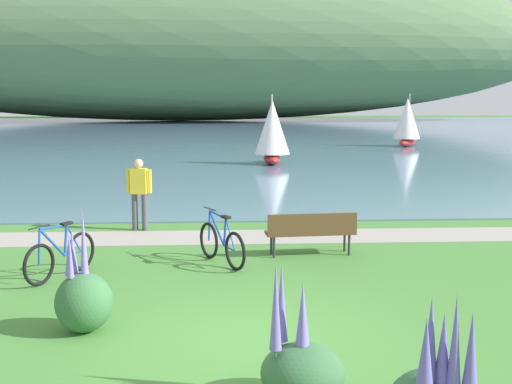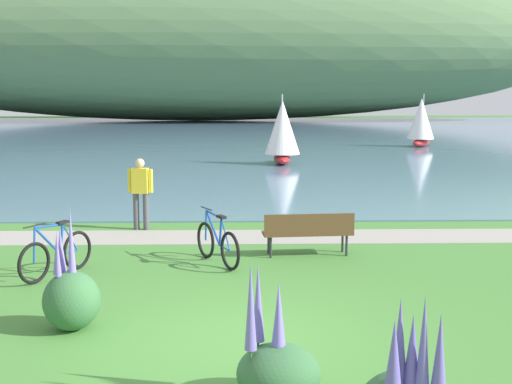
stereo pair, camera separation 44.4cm
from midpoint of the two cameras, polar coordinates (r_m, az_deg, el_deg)
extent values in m
plane|color=#478438|center=(8.70, -2.08, -12.94)|extent=(200.00, 200.00, 0.00)
cube|color=#5B7F9E|center=(56.22, -2.92, 5.19)|extent=(180.00, 80.00, 0.04)
ellipsoid|color=#567A4C|center=(85.61, -6.98, 12.89)|extent=(100.01, 28.00, 19.81)
cube|color=#A39E93|center=(14.74, -2.50, -3.97)|extent=(60.00, 1.50, 0.01)
cube|color=brown|center=(13.09, 3.81, -3.58)|extent=(1.83, 0.63, 0.05)
cube|color=brown|center=(12.84, 4.01, -2.79)|extent=(1.80, 0.19, 0.40)
cylinder|color=#2D2D33|center=(13.17, 0.39, -4.49)|extent=(0.05, 0.05, 0.45)
cylinder|color=#2D2D33|center=(13.47, 6.86, -4.26)|extent=(0.05, 0.05, 0.45)
cylinder|color=#2D2D33|center=(12.84, 0.60, -4.82)|extent=(0.05, 0.05, 0.45)
cylinder|color=#2D2D33|center=(13.15, 7.23, -4.58)|extent=(0.05, 0.05, 0.45)
torus|color=black|center=(12.82, -5.16, -4.26)|extent=(0.39, 0.66, 0.72)
torus|color=black|center=(11.91, -2.92, -5.22)|extent=(0.39, 0.66, 0.72)
cylinder|color=#1E4CB2|center=(12.46, -4.49, -3.17)|extent=(0.33, 0.55, 0.61)
cylinder|color=#1E4CB2|center=(12.38, -4.42, -2.00)|extent=(0.35, 0.60, 0.09)
cylinder|color=#1E4CB2|center=(12.18, -3.79, -3.55)|extent=(0.10, 0.13, 0.54)
cylinder|color=#1E4CB2|center=(12.09, -3.40, -4.97)|extent=(0.23, 0.39, 0.05)
cylinder|color=#1E4CB2|center=(12.00, -3.32, -3.78)|extent=(0.20, 0.34, 0.56)
cylinder|color=#1E4CB2|center=(12.74, -5.12, -2.97)|extent=(0.07, 0.09, 0.60)
cube|color=black|center=(12.09, -3.72, -2.22)|extent=(0.20, 0.26, 0.05)
cylinder|color=black|center=(12.65, -5.09, -1.48)|extent=(0.25, 0.43, 0.02)
torus|color=black|center=(11.62, -19.58, -6.05)|extent=(0.40, 0.66, 0.72)
torus|color=black|center=(12.36, -16.14, -5.05)|extent=(0.40, 0.66, 0.72)
cylinder|color=#1E4CB2|center=(11.78, -18.49, -4.26)|extent=(0.33, 0.55, 0.61)
cylinder|color=#1E4CB2|center=(11.76, -18.42, -2.96)|extent=(0.35, 0.60, 0.09)
cylinder|color=#1E4CB2|center=(12.02, -17.41, -4.08)|extent=(0.10, 0.13, 0.54)
cylinder|color=#1E4CB2|center=(12.20, -16.80, -5.20)|extent=(0.23, 0.39, 0.05)
cylinder|color=#1E4CB2|center=(12.18, -16.73, -3.95)|extent=(0.20, 0.34, 0.56)
cylinder|color=#1E4CB2|center=(11.57, -19.57, -4.59)|extent=(0.07, 0.09, 0.60)
cube|color=black|center=(11.99, -17.34, -2.67)|extent=(0.20, 0.26, 0.05)
cylinder|color=black|center=(11.52, -19.56, -2.92)|extent=(0.25, 0.43, 0.02)
cylinder|color=#4C4C51|center=(15.74, -11.40, -1.73)|extent=(0.14, 0.14, 0.88)
cylinder|color=#4C4C51|center=(15.68, -10.56, -1.75)|extent=(0.14, 0.14, 0.88)
cube|color=yellow|center=(15.60, -11.05, 0.94)|extent=(0.41, 0.27, 0.60)
sphere|color=beige|center=(15.55, -11.10, 2.47)|extent=(0.22, 0.22, 0.22)
cylinder|color=yellow|center=(15.67, -11.97, 0.95)|extent=(0.09, 0.09, 0.56)
cylinder|color=yellow|center=(15.53, -10.13, 0.93)|extent=(0.09, 0.09, 0.56)
ellipsoid|color=#386B3D|center=(7.02, 2.24, -15.63)|extent=(0.88, 0.88, 0.61)
cylinder|color=#386B3D|center=(7.05, 0.38, -13.39)|extent=(0.02, 0.02, 0.12)
cone|color=#7A6BC6|center=(6.88, 0.38, -9.71)|extent=(0.14, 0.14, 0.83)
cylinder|color=#386B3D|center=(6.92, 2.20, -13.82)|extent=(0.02, 0.02, 0.12)
cone|color=#7A6BC6|center=(6.78, 2.22, -10.80)|extent=(0.12, 0.12, 0.65)
cylinder|color=#386B3D|center=(6.82, -0.20, -14.15)|extent=(0.02, 0.02, 0.12)
cone|color=#7A6BC6|center=(6.64, -0.20, -10.03)|extent=(0.13, 0.13, 0.91)
cylinder|color=#386B3D|center=(6.96, 2.22, -13.69)|extent=(0.02, 0.02, 0.12)
cone|color=#7A6BC6|center=(6.82, 2.24, -10.62)|extent=(0.15, 0.15, 0.67)
cone|color=#6B5BB7|center=(5.96, 13.00, -12.40)|extent=(0.14, 0.14, 0.76)
cone|color=#6B5BB7|center=(5.89, 12.56, -13.51)|extent=(0.15, 0.15, 0.60)
cone|color=#6B5BB7|center=(5.92, 16.32, -13.12)|extent=(0.13, 0.13, 0.68)
cone|color=#6B5BB7|center=(5.89, 15.01, -12.44)|extent=(0.12, 0.12, 0.82)
cone|color=#6B5BB7|center=(5.97, 14.05, -13.11)|extent=(0.15, 0.15, 0.62)
ellipsoid|color=#386B3D|center=(9.24, -16.24, -9.30)|extent=(0.77, 0.77, 0.82)
cylinder|color=#386B3D|center=(9.22, -17.38, -7.40)|extent=(0.02, 0.02, 0.12)
cone|color=#8470D1|center=(9.14, -17.46, -5.52)|extent=(0.12, 0.12, 0.50)
cylinder|color=#386B3D|center=(9.15, -16.15, -7.48)|extent=(0.02, 0.02, 0.12)
cone|color=#8470D1|center=(9.02, -16.29, -4.25)|extent=(0.11, 0.11, 0.93)
cylinder|color=#386B3D|center=(9.28, -17.06, -7.28)|extent=(0.02, 0.02, 0.12)
cone|color=#8470D1|center=(9.19, -17.16, -5.06)|extent=(0.15, 0.15, 0.62)
cylinder|color=#386B3D|center=(9.10, -17.30, -7.61)|extent=(0.02, 0.02, 0.12)
cone|color=#8470D1|center=(9.01, -17.40, -5.32)|extent=(0.09, 0.09, 0.63)
ellipsoid|color=#B22323|center=(42.30, 12.87, 4.29)|extent=(2.07, 2.82, 0.49)
cylinder|color=#B2B2B2|center=(42.43, 13.02, 6.53)|extent=(0.07, 0.07, 2.80)
cone|color=white|center=(41.97, 12.85, 6.32)|extent=(2.27, 2.27, 2.52)
ellipsoid|color=#B22323|center=(30.42, 0.99, 2.96)|extent=(0.82, 2.76, 0.48)
cylinder|color=#B2B2B2|center=(30.52, 0.98, 6.01)|extent=(0.07, 0.07, 2.74)
cone|color=white|center=(30.06, 1.02, 5.71)|extent=(1.66, 1.66, 2.47)
camera|label=1|loc=(0.22, -90.86, -0.13)|focal=45.51mm
camera|label=2|loc=(0.22, 89.14, 0.13)|focal=45.51mm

